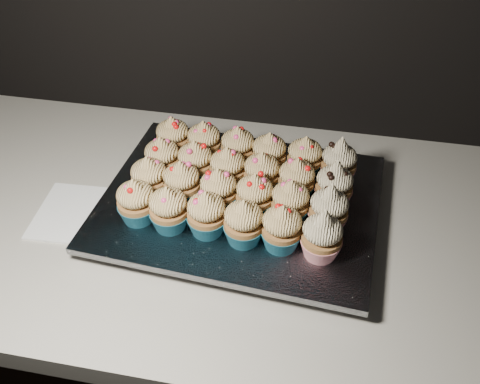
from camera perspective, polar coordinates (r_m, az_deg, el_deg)
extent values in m
cube|color=black|center=(1.30, 1.91, -18.20)|extent=(2.40, 0.60, 0.86)
cube|color=beige|center=(0.94, 2.51, -4.08)|extent=(2.44, 0.64, 0.04)
cube|color=white|center=(0.98, -16.83, -2.20)|extent=(0.15, 0.15, 0.00)
cube|color=black|center=(0.93, 0.00, -1.80)|extent=(0.45, 0.36, 0.02)
cube|color=silver|center=(0.92, 0.00, -1.03)|extent=(0.49, 0.39, 0.01)
cone|color=#196179|center=(0.89, -10.83, -2.10)|extent=(0.06, 0.06, 0.03)
ellipsoid|color=#E1B771|center=(0.86, -11.14, -0.26)|extent=(0.06, 0.06, 0.04)
cone|color=#E1B771|center=(0.85, -11.34, 0.91)|extent=(0.03, 0.03, 0.02)
cone|color=#196179|center=(0.87, -7.49, -2.92)|extent=(0.06, 0.06, 0.03)
ellipsoid|color=#E1B771|center=(0.84, -7.71, -1.06)|extent=(0.06, 0.06, 0.04)
cone|color=#E1B771|center=(0.82, -7.85, 0.12)|extent=(0.03, 0.03, 0.02)
cone|color=#196179|center=(0.85, -3.53, -3.46)|extent=(0.06, 0.06, 0.03)
ellipsoid|color=#E1B771|center=(0.83, -3.64, -1.58)|extent=(0.06, 0.06, 0.04)
cone|color=#E1B771|center=(0.81, -3.70, -0.39)|extent=(0.03, 0.03, 0.02)
cone|color=#196179|center=(0.84, 0.37, -4.40)|extent=(0.06, 0.06, 0.03)
ellipsoid|color=#E1B771|center=(0.81, 0.38, -2.52)|extent=(0.06, 0.06, 0.04)
cone|color=#E1B771|center=(0.79, 0.39, -1.32)|extent=(0.03, 0.03, 0.02)
cone|color=#196179|center=(0.83, 4.39, -4.98)|extent=(0.06, 0.06, 0.03)
ellipsoid|color=#E1B771|center=(0.80, 4.52, -3.10)|extent=(0.06, 0.06, 0.04)
cone|color=#E1B771|center=(0.79, 4.61, -1.91)|extent=(0.03, 0.03, 0.02)
cone|color=red|center=(0.82, 8.56, -5.85)|extent=(0.06, 0.06, 0.03)
ellipsoid|color=beige|center=(0.80, 8.83, -3.99)|extent=(0.06, 0.06, 0.04)
cone|color=beige|center=(0.78, 9.04, -2.53)|extent=(0.03, 0.03, 0.03)
cone|color=#196179|center=(0.93, -9.48, 0.36)|extent=(0.06, 0.06, 0.03)
ellipsoid|color=#E1B771|center=(0.90, -9.74, 2.19)|extent=(0.06, 0.06, 0.04)
cone|color=#E1B771|center=(0.89, -9.91, 3.34)|extent=(0.03, 0.03, 0.02)
cone|color=#196179|center=(0.91, -6.12, -0.15)|extent=(0.06, 0.06, 0.03)
ellipsoid|color=#E1B771|center=(0.89, -6.29, 1.70)|extent=(0.06, 0.06, 0.04)
cone|color=#E1B771|center=(0.87, -6.40, 2.87)|extent=(0.03, 0.03, 0.02)
cone|color=#196179|center=(0.89, -2.28, -0.95)|extent=(0.06, 0.06, 0.03)
ellipsoid|color=#E1B771|center=(0.87, -2.34, 0.91)|extent=(0.06, 0.06, 0.04)
cone|color=#E1B771|center=(0.85, -2.39, 2.09)|extent=(0.03, 0.03, 0.02)
cone|color=#196179|center=(0.88, 1.54, -1.54)|extent=(0.06, 0.06, 0.03)
ellipsoid|color=#E1B771|center=(0.86, 1.58, 0.33)|extent=(0.06, 0.06, 0.04)
cone|color=#E1B771|center=(0.84, 1.61, 1.52)|extent=(0.03, 0.03, 0.02)
cone|color=#196179|center=(0.87, 5.27, -2.21)|extent=(0.06, 0.06, 0.03)
ellipsoid|color=#E1B771|center=(0.85, 5.43, -0.34)|extent=(0.06, 0.06, 0.04)
cone|color=#E1B771|center=(0.83, 5.53, 0.84)|extent=(0.03, 0.03, 0.02)
cone|color=red|center=(0.87, 9.27, -3.03)|extent=(0.06, 0.06, 0.03)
ellipsoid|color=beige|center=(0.84, 9.54, -1.18)|extent=(0.06, 0.06, 0.04)
cone|color=beige|center=(0.82, 9.75, 0.26)|extent=(0.03, 0.03, 0.03)
cone|color=#196179|center=(0.97, -8.16, 2.50)|extent=(0.06, 0.06, 0.03)
ellipsoid|color=#E1B771|center=(0.94, -8.38, 4.30)|extent=(0.06, 0.06, 0.04)
cone|color=#E1B771|center=(0.93, -8.51, 5.44)|extent=(0.03, 0.03, 0.02)
cone|color=#196179|center=(0.95, -4.72, 2.11)|extent=(0.06, 0.06, 0.03)
ellipsoid|color=#E1B771|center=(0.93, -4.84, 3.93)|extent=(0.06, 0.06, 0.04)
cone|color=#E1B771|center=(0.91, -4.93, 5.08)|extent=(0.03, 0.03, 0.02)
cone|color=#196179|center=(0.93, -1.34, 1.39)|extent=(0.06, 0.06, 0.03)
ellipsoid|color=#E1B771|center=(0.91, -1.37, 3.23)|extent=(0.06, 0.06, 0.04)
cone|color=#E1B771|center=(0.90, -1.40, 4.39)|extent=(0.03, 0.03, 0.02)
cone|color=#196179|center=(0.92, 2.28, 0.89)|extent=(0.06, 0.06, 0.03)
ellipsoid|color=#E1B771|center=(0.90, 2.34, 2.73)|extent=(0.06, 0.06, 0.04)
cone|color=#E1B771|center=(0.89, 2.38, 3.90)|extent=(0.03, 0.03, 0.02)
cone|color=#196179|center=(0.92, 5.93, 0.18)|extent=(0.06, 0.06, 0.03)
ellipsoid|color=#E1B771|center=(0.89, 6.09, 2.02)|extent=(0.06, 0.06, 0.04)
cone|color=#E1B771|center=(0.88, 6.20, 3.19)|extent=(0.03, 0.03, 0.02)
cone|color=red|center=(0.91, 9.83, -0.48)|extent=(0.06, 0.06, 0.03)
ellipsoid|color=beige|center=(0.89, 10.11, 1.36)|extent=(0.06, 0.06, 0.04)
cone|color=beige|center=(0.87, 10.32, 2.77)|extent=(0.03, 0.03, 0.03)
cone|color=#196179|center=(1.01, -7.06, 4.72)|extent=(0.06, 0.06, 0.03)
ellipsoid|color=#E1B771|center=(0.99, -7.23, 6.48)|extent=(0.06, 0.06, 0.04)
cone|color=#E1B771|center=(0.98, -7.35, 7.59)|extent=(0.03, 0.03, 0.02)
cone|color=#196179|center=(1.00, -3.79, 4.26)|extent=(0.06, 0.06, 0.03)
ellipsoid|color=#E1B771|center=(0.97, -3.89, 6.05)|extent=(0.06, 0.06, 0.04)
cone|color=#E1B771|center=(0.96, -3.95, 7.17)|extent=(0.03, 0.03, 0.02)
cone|color=#196179|center=(0.98, -0.24, 3.67)|extent=(0.06, 0.06, 0.03)
ellipsoid|color=#E1B771|center=(0.96, -0.24, 5.47)|extent=(0.06, 0.06, 0.04)
cone|color=#E1B771|center=(0.94, -0.25, 6.60)|extent=(0.03, 0.03, 0.02)
cone|color=#196179|center=(0.97, 3.06, 2.99)|extent=(0.06, 0.06, 0.03)
ellipsoid|color=#E1B771|center=(0.94, 3.14, 4.81)|extent=(0.06, 0.06, 0.04)
cone|color=#E1B771|center=(0.93, 3.19, 5.94)|extent=(0.03, 0.03, 0.02)
cone|color=#196179|center=(0.96, 6.79, 2.55)|extent=(0.06, 0.06, 0.03)
ellipsoid|color=#E1B771|center=(0.94, 6.97, 4.36)|extent=(0.06, 0.06, 0.04)
cone|color=#E1B771|center=(0.93, 7.08, 5.50)|extent=(0.03, 0.03, 0.02)
cone|color=red|center=(0.96, 10.32, 1.96)|extent=(0.06, 0.06, 0.03)
ellipsoid|color=beige|center=(0.94, 10.59, 3.75)|extent=(0.06, 0.06, 0.04)
cone|color=beige|center=(0.92, 10.80, 5.14)|extent=(0.03, 0.03, 0.03)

